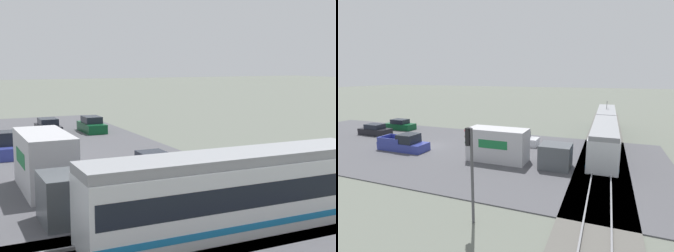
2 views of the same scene
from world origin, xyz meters
The scene contains 8 objects.
ground_plane centered at (0.00, 0.00, 0.00)m, with size 320.00×320.00×0.00m, color #60665B.
road_surface centered at (0.00, 0.00, 0.04)m, with size 19.85×49.62×0.08m.
rail_bed centered at (0.00, 18.73, 0.05)m, with size 74.80×4.40×0.22m.
box_truck centered at (1.72, 10.73, 1.51)m, with size 2.43×9.64×3.09m.
pickup_truck centered at (2.15, -1.43, 0.77)m, with size 2.05×5.50×1.83m.
sedan_car_0 centered at (-2.38, -10.56, 0.69)m, with size 1.89×4.36×1.48m.
sedan_car_1 centered at (-6.49, -10.02, 0.71)m, with size 1.85×4.49×1.53m.
sedan_car_2 centered at (-4.63, 9.44, 0.70)m, with size 1.86×4.49×1.50m.
Camera 1 is at (6.22, 34.11, 6.83)m, focal length 50.00 mm.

